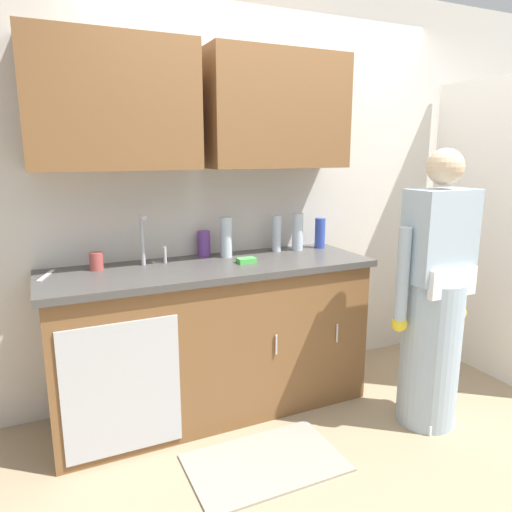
{
  "coord_description": "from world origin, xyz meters",
  "views": [
    {
      "loc": [
        -1.47,
        -1.92,
        1.6
      ],
      "look_at": [
        -0.32,
        0.55,
        1.0
      ],
      "focal_mm": 33.26,
      "sensor_mm": 36.0,
      "label": 1
    }
  ],
  "objects_px": {
    "bottle_soap": "(226,237)",
    "knife_on_counter": "(46,275)",
    "bottle_water_short": "(277,233)",
    "bottle_water_tall": "(298,232)",
    "bottle_cleaner_spray": "(320,233)",
    "cup_by_sink": "(96,261)",
    "sink": "(156,272)",
    "person_at_sink": "(433,312)",
    "bottle_dish_liquid": "(204,244)",
    "sponge": "(246,260)"
  },
  "relations": [
    {
      "from": "cup_by_sink",
      "to": "bottle_water_short",
      "type": "bearing_deg",
      "value": 1.82
    },
    {
      "from": "bottle_water_short",
      "to": "knife_on_counter",
      "type": "xyz_separation_m",
      "value": [
        -1.44,
        -0.06,
        -0.12
      ]
    },
    {
      "from": "bottle_cleaner_spray",
      "to": "knife_on_counter",
      "type": "xyz_separation_m",
      "value": [
        -1.77,
        -0.04,
        -0.1
      ]
    },
    {
      "from": "bottle_water_tall",
      "to": "knife_on_counter",
      "type": "bearing_deg",
      "value": -178.9
    },
    {
      "from": "bottle_dish_liquid",
      "to": "sponge",
      "type": "bearing_deg",
      "value": -59.61
    },
    {
      "from": "person_at_sink",
      "to": "bottle_water_tall",
      "type": "distance_m",
      "value": 1.01
    },
    {
      "from": "bottle_water_tall",
      "to": "bottle_dish_liquid",
      "type": "distance_m",
      "value": 0.65
    },
    {
      "from": "cup_by_sink",
      "to": "sponge",
      "type": "xyz_separation_m",
      "value": [
        0.85,
        -0.2,
        -0.04
      ]
    },
    {
      "from": "sink",
      "to": "bottle_soap",
      "type": "distance_m",
      "value": 0.53
    },
    {
      "from": "bottle_cleaner_spray",
      "to": "bottle_water_tall",
      "type": "bearing_deg",
      "value": -177.52
    },
    {
      "from": "bottle_water_short",
      "to": "bottle_dish_liquid",
      "type": "relative_size",
      "value": 1.5
    },
    {
      "from": "person_at_sink",
      "to": "bottle_dish_liquid",
      "type": "bearing_deg",
      "value": 139.27
    },
    {
      "from": "bottle_dish_liquid",
      "to": "bottle_soap",
      "type": "xyz_separation_m",
      "value": [
        0.12,
        -0.09,
        0.05
      ]
    },
    {
      "from": "person_at_sink",
      "to": "bottle_water_short",
      "type": "xyz_separation_m",
      "value": [
        -0.58,
        0.87,
        0.37
      ]
    },
    {
      "from": "bottle_water_short",
      "to": "bottle_soap",
      "type": "distance_m",
      "value": 0.38
    },
    {
      "from": "bottle_water_short",
      "to": "bottle_water_tall",
      "type": "xyz_separation_m",
      "value": [
        0.14,
        -0.03,
        0.0
      ]
    },
    {
      "from": "knife_on_counter",
      "to": "sink",
      "type": "bearing_deg",
      "value": -81.88
    },
    {
      "from": "sponge",
      "to": "knife_on_counter",
      "type": "bearing_deg",
      "value": 171.25
    },
    {
      "from": "bottle_cleaner_spray",
      "to": "knife_on_counter",
      "type": "height_order",
      "value": "bottle_cleaner_spray"
    },
    {
      "from": "sink",
      "to": "bottle_dish_liquid",
      "type": "bearing_deg",
      "value": 32.25
    },
    {
      "from": "person_at_sink",
      "to": "bottle_soap",
      "type": "height_order",
      "value": "person_at_sink"
    },
    {
      "from": "bottle_water_tall",
      "to": "bottle_soap",
      "type": "distance_m",
      "value": 0.52
    },
    {
      "from": "sink",
      "to": "bottle_cleaner_spray",
      "type": "bearing_deg",
      "value": 7.19
    },
    {
      "from": "bottle_soap",
      "to": "bottle_water_tall",
      "type": "bearing_deg",
      "value": -0.19
    },
    {
      "from": "bottle_water_tall",
      "to": "bottle_dish_liquid",
      "type": "xyz_separation_m",
      "value": [
        -0.64,
        0.09,
        -0.05
      ]
    },
    {
      "from": "bottle_soap",
      "to": "knife_on_counter",
      "type": "height_order",
      "value": "bottle_soap"
    },
    {
      "from": "person_at_sink",
      "to": "bottle_cleaner_spray",
      "type": "height_order",
      "value": "person_at_sink"
    },
    {
      "from": "bottle_cleaner_spray",
      "to": "bottle_dish_liquid",
      "type": "xyz_separation_m",
      "value": [
        -0.83,
        0.08,
        -0.02
      ]
    },
    {
      "from": "bottle_water_short",
      "to": "sponge",
      "type": "relative_size",
      "value": 2.23
    },
    {
      "from": "bottle_dish_liquid",
      "to": "knife_on_counter",
      "type": "bearing_deg",
      "value": -172.73
    },
    {
      "from": "bottle_water_tall",
      "to": "bottle_cleaner_spray",
      "type": "bearing_deg",
      "value": 2.48
    },
    {
      "from": "bottle_water_short",
      "to": "bottle_dish_liquid",
      "type": "distance_m",
      "value": 0.5
    },
    {
      "from": "bottle_cleaner_spray",
      "to": "person_at_sink",
      "type": "bearing_deg",
      "value": -73.66
    },
    {
      "from": "bottle_water_tall",
      "to": "cup_by_sink",
      "type": "relative_size",
      "value": 2.49
    },
    {
      "from": "bottle_soap",
      "to": "knife_on_counter",
      "type": "xyz_separation_m",
      "value": [
        -1.06,
        -0.03,
        -0.13
      ]
    },
    {
      "from": "sponge",
      "to": "cup_by_sink",
      "type": "bearing_deg",
      "value": 166.9
    },
    {
      "from": "bottle_dish_liquid",
      "to": "knife_on_counter",
      "type": "xyz_separation_m",
      "value": [
        -0.94,
        -0.12,
        -0.08
      ]
    },
    {
      "from": "bottle_water_short",
      "to": "knife_on_counter",
      "type": "relative_size",
      "value": 1.02
    },
    {
      "from": "bottle_dish_liquid",
      "to": "cup_by_sink",
      "type": "height_order",
      "value": "bottle_dish_liquid"
    },
    {
      "from": "sink",
      "to": "cup_by_sink",
      "type": "bearing_deg",
      "value": 155.68
    },
    {
      "from": "bottle_cleaner_spray",
      "to": "bottle_dish_liquid",
      "type": "relative_size",
      "value": 1.28
    },
    {
      "from": "bottle_water_short",
      "to": "bottle_water_tall",
      "type": "bearing_deg",
      "value": -12.71
    },
    {
      "from": "sink",
      "to": "person_at_sink",
      "type": "xyz_separation_m",
      "value": [
        1.44,
        -0.69,
        -0.23
      ]
    },
    {
      "from": "bottle_water_short",
      "to": "bottle_soap",
      "type": "height_order",
      "value": "bottle_soap"
    },
    {
      "from": "person_at_sink",
      "to": "bottle_dish_liquid",
      "type": "distance_m",
      "value": 1.46
    },
    {
      "from": "cup_by_sink",
      "to": "knife_on_counter",
      "type": "height_order",
      "value": "cup_by_sink"
    },
    {
      "from": "bottle_water_tall",
      "to": "knife_on_counter",
      "type": "distance_m",
      "value": 1.59
    },
    {
      "from": "bottle_cleaner_spray",
      "to": "cup_by_sink",
      "type": "height_order",
      "value": "bottle_cleaner_spray"
    },
    {
      "from": "bottle_soap",
      "to": "knife_on_counter",
      "type": "bearing_deg",
      "value": -178.27
    },
    {
      "from": "person_at_sink",
      "to": "bottle_cleaner_spray",
      "type": "relative_size",
      "value": 7.73
    }
  ]
}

